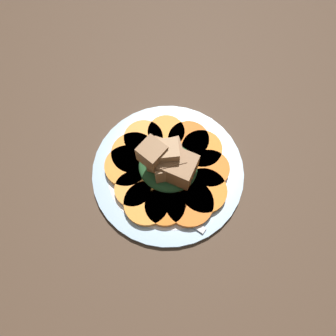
# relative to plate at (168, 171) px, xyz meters

# --- Properties ---
(table_slab) EXTENTS (1.20, 1.20, 0.02)m
(table_slab) POSITION_rel_plate_xyz_m (0.00, 0.00, -0.02)
(table_slab) COLOR #4C3828
(table_slab) RESTS_ON ground
(plate) EXTENTS (0.27, 0.27, 0.01)m
(plate) POSITION_rel_plate_xyz_m (0.00, 0.00, 0.00)
(plate) COLOR #99B7D1
(plate) RESTS_ON table_slab
(carrot_slice_0) EXTENTS (0.08, 0.08, 0.01)m
(carrot_slice_0) POSITION_rel_plate_xyz_m (0.07, -0.02, 0.01)
(carrot_slice_0) COLOR orange
(carrot_slice_0) RESTS_ON plate
(carrot_slice_1) EXTENTS (0.07, 0.07, 0.01)m
(carrot_slice_1) POSITION_rel_plate_xyz_m (0.07, 0.02, 0.01)
(carrot_slice_1) COLOR orange
(carrot_slice_1) RESTS_ON plate
(carrot_slice_2) EXTENTS (0.07, 0.07, 0.01)m
(carrot_slice_2) POSITION_rel_plate_xyz_m (0.05, 0.05, 0.01)
(carrot_slice_2) COLOR orange
(carrot_slice_2) RESTS_ON plate
(carrot_slice_3) EXTENTS (0.07, 0.07, 0.01)m
(carrot_slice_3) POSITION_rel_plate_xyz_m (0.02, 0.06, 0.01)
(carrot_slice_3) COLOR orange
(carrot_slice_3) RESTS_ON plate
(carrot_slice_4) EXTENTS (0.07, 0.07, 0.01)m
(carrot_slice_4) POSITION_rel_plate_xyz_m (-0.02, 0.07, 0.01)
(carrot_slice_4) COLOR orange
(carrot_slice_4) RESTS_ON plate
(carrot_slice_5) EXTENTS (0.07, 0.07, 0.01)m
(carrot_slice_5) POSITION_rel_plate_xyz_m (-0.06, 0.04, 0.01)
(carrot_slice_5) COLOR #F99539
(carrot_slice_5) RESTS_ON plate
(carrot_slice_6) EXTENTS (0.08, 0.08, 0.01)m
(carrot_slice_6) POSITION_rel_plate_xyz_m (-0.07, 0.01, 0.01)
(carrot_slice_6) COLOR orange
(carrot_slice_6) RESTS_ON plate
(carrot_slice_7) EXTENTS (0.08, 0.08, 0.01)m
(carrot_slice_7) POSITION_rel_plate_xyz_m (-0.07, -0.01, 0.01)
(carrot_slice_7) COLOR orange
(carrot_slice_7) RESTS_ON plate
(carrot_slice_8) EXTENTS (0.06, 0.06, 0.01)m
(carrot_slice_8) POSITION_rel_plate_xyz_m (-0.05, -0.05, 0.01)
(carrot_slice_8) COLOR #F99438
(carrot_slice_8) RESTS_ON plate
(carrot_slice_9) EXTENTS (0.08, 0.08, 0.01)m
(carrot_slice_9) POSITION_rel_plate_xyz_m (-0.02, -0.07, 0.01)
(carrot_slice_9) COLOR orange
(carrot_slice_9) RESTS_ON plate
(carrot_slice_10) EXTENTS (0.07, 0.07, 0.01)m
(carrot_slice_10) POSITION_rel_plate_xyz_m (0.01, -0.07, 0.01)
(carrot_slice_10) COLOR orange
(carrot_slice_10) RESTS_ON plate
(carrot_slice_11) EXTENTS (0.08, 0.08, 0.01)m
(carrot_slice_11) POSITION_rel_plate_xyz_m (0.05, -0.05, 0.01)
(carrot_slice_11) COLOR orange
(carrot_slice_11) RESTS_ON plate
(center_pile) EXTENTS (0.10, 0.09, 0.10)m
(center_pile) POSITION_rel_plate_xyz_m (0.00, -0.00, 0.05)
(center_pile) COLOR #235128
(center_pile) RESTS_ON plate
(fork) EXTENTS (0.18, 0.08, 0.00)m
(fork) POSITION_rel_plate_xyz_m (-0.01, -0.06, 0.01)
(fork) COLOR silver
(fork) RESTS_ON plate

